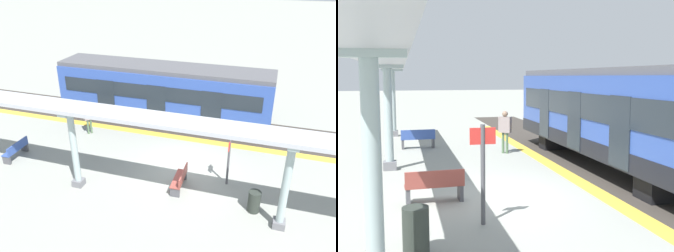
{
  "view_description": "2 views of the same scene",
  "coord_description": "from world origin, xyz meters",
  "views": [
    {
      "loc": [
        13.2,
        3.48,
        8.76
      ],
      "look_at": [
        -0.04,
        -0.85,
        2.08
      ],
      "focal_mm": 36.26,
      "sensor_mm": 36.0,
      "label": 1
    },
    {
      "loc": [
        2.3,
        10.86,
        3.22
      ],
      "look_at": [
        -0.15,
        0.99,
        2.02
      ],
      "focal_mm": 45.2,
      "sensor_mm": 36.0,
      "label": 2
    }
  ],
  "objects": [
    {
      "name": "passenger_waiting_near_edge",
      "position": [
        -1.86,
        -6.13,
        1.11
      ],
      "size": [
        0.55,
        0.5,
        1.78
      ],
      "color": "#4F6B49",
      "rests_on": "ground"
    },
    {
      "name": "train_near_carriage",
      "position": [
        -4.79,
        -2.69,
        1.83
      ],
      "size": [
        2.65,
        12.62,
        3.48
      ],
      "color": "#2E4CA0",
      "rests_on": "ground"
    },
    {
      "name": "canopy_pillar_third",
      "position": [
        2.75,
        4.34,
        1.83
      ],
      "size": [
        1.1,
        0.44,
        3.61
      ],
      "color": "slate",
      "rests_on": "ground"
    },
    {
      "name": "platform_info_sign",
      "position": [
        0.64,
        2.08,
        1.33
      ],
      "size": [
        0.56,
        0.1,
        2.2
      ],
      "color": "#4C4C51",
      "rests_on": "ground"
    },
    {
      "name": "bench_mid_platform",
      "position": [
        1.63,
        -8.22,
        0.44
      ],
      "size": [
        1.52,
        0.5,
        0.86
      ],
      "color": "#334E9C",
      "rests_on": "ground"
    },
    {
      "name": "trackbed",
      "position": [
        -4.8,
        0.0,
        0.0
      ],
      "size": [
        3.2,
        43.66,
        0.01
      ],
      "primitive_type": "cube",
      "color": "#38332D",
      "rests_on": "ground"
    },
    {
      "name": "trash_bin",
      "position": [
        2.11,
        3.36,
        0.45
      ],
      "size": [
        0.48,
        0.48,
        0.89
      ],
      "primitive_type": "cylinder",
      "color": "#2A302B",
      "rests_on": "ground"
    },
    {
      "name": "canopy_beam",
      "position": [
        2.75,
        -0.09,
        3.69
      ],
      "size": [
        1.2,
        25.73,
        0.16
      ],
      "primitive_type": "cube",
      "color": "#A8AAB2",
      "rests_on": "canopy_pillar_nearest"
    },
    {
      "name": "tactile_edge_strip",
      "position": [
        -2.94,
        0.0,
        0.0
      ],
      "size": [
        0.53,
        31.66,
        0.01
      ],
      "primitive_type": "cube",
      "color": "gold",
      "rests_on": "ground"
    },
    {
      "name": "ground_plane",
      "position": [
        0.0,
        0.0,
        0.0
      ],
      "size": [
        176.0,
        176.0,
        0.0
      ],
      "primitive_type": "plane",
      "color": "gray"
    },
    {
      "name": "canopy_pillar_second",
      "position": [
        2.75,
        -4.03,
        1.83
      ],
      "size": [
        1.1,
        0.44,
        3.61
      ],
      "color": "slate",
      "rests_on": "ground"
    },
    {
      "name": "bench_near_end",
      "position": [
        1.54,
        0.22,
        0.44
      ],
      "size": [
        1.52,
        0.51,
        0.86
      ],
      "color": "brown",
      "rests_on": "ground"
    }
  ]
}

